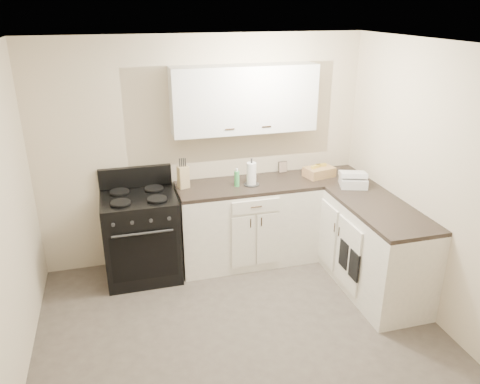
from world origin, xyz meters
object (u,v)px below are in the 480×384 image
object	(u,v)px
wicker_basket	(319,172)
countertop_grill	(353,181)
knife_block	(183,177)
paper_towel	(251,174)
stove	(142,237)

from	to	relation	value
wicker_basket	countertop_grill	bearing A→B (deg)	-58.55
knife_block	countertop_grill	size ratio (longest dim) A/B	0.86
paper_towel	wicker_basket	distance (m)	0.83
knife_block	stove	bearing A→B (deg)	177.85
stove	countertop_grill	distance (m)	2.35
paper_towel	wicker_basket	bearing A→B (deg)	3.64
knife_block	wicker_basket	world-z (taller)	knife_block
knife_block	countertop_grill	xyz separation A→B (m)	(1.78, -0.44, -0.07)
countertop_grill	knife_block	bearing A→B (deg)	-174.90
knife_block	paper_towel	world-z (taller)	paper_towel
countertop_grill	wicker_basket	bearing A→B (deg)	140.48
stove	paper_towel	size ratio (longest dim) A/B	3.71
paper_towel	knife_block	bearing A→B (deg)	170.85
countertop_grill	paper_towel	bearing A→B (deg)	-178.09
stove	wicker_basket	distance (m)	2.11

